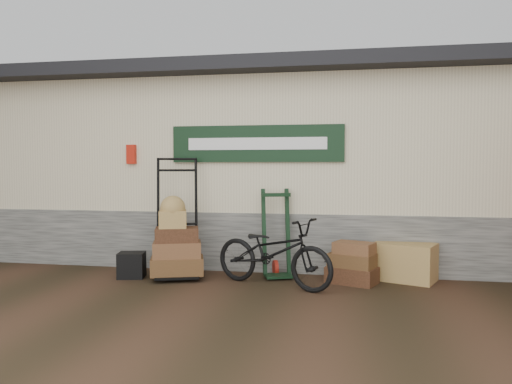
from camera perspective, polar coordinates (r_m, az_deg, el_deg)
ground at (r=6.68m, az=1.11°, el=-11.01°), size 80.00×80.00×0.00m
station_building at (r=9.20m, az=3.88°, el=2.97°), size 14.40×4.10×3.20m
porter_trolley at (r=7.35m, az=-9.00°, el=-2.73°), size 1.05×0.91×1.78m
green_barrow at (r=7.27m, az=2.37°, el=-4.73°), size 0.57×0.53×1.28m
suitcase_stack at (r=7.06m, az=10.92°, el=-7.89°), size 0.76×0.62×0.58m
wicker_hamper at (r=7.42m, az=16.64°, el=-7.63°), size 0.95×0.80×0.53m
black_trunk at (r=7.51m, az=-14.03°, el=-8.10°), size 0.43×0.39×0.37m
bicycle at (r=6.72m, az=1.99°, el=-6.42°), size 1.27×1.88×1.03m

